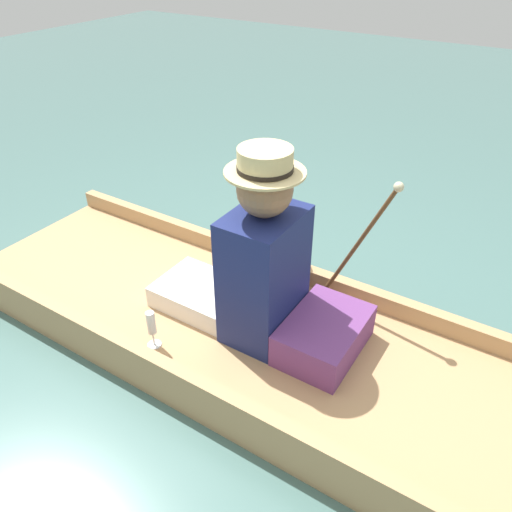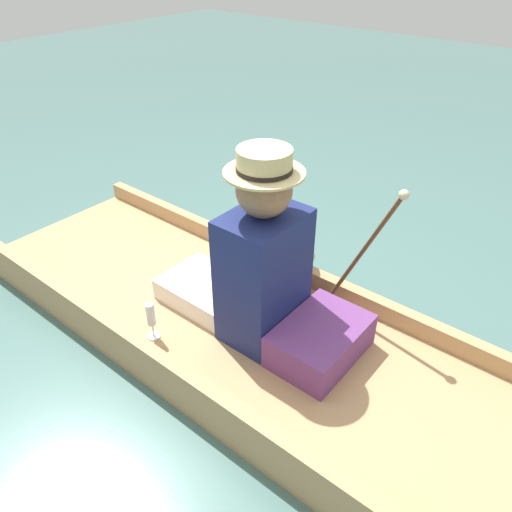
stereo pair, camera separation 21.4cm
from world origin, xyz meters
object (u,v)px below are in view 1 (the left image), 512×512
object	(u,v)px
teddy_bear	(288,255)
walking_cane	(364,236)
wine_glass	(152,326)
seated_person	(252,264)

from	to	relation	value
teddy_bear	walking_cane	size ratio (longest dim) A/B	0.59
wine_glass	walking_cane	xyz separation A→B (m)	(0.72, -0.66, 0.31)
seated_person	walking_cane	distance (m)	0.52
teddy_bear	seated_person	bearing A→B (deg)	-178.51
wine_glass	walking_cane	size ratio (longest dim) A/B	0.27
teddy_bear	wine_glass	xyz separation A→B (m)	(-0.71, 0.29, -0.08)
seated_person	teddy_bear	xyz separation A→B (m)	(0.35, 0.01, -0.15)
seated_person	wine_glass	size ratio (longest dim) A/B	4.68
wine_glass	seated_person	bearing A→B (deg)	-40.11
teddy_bear	wine_glass	size ratio (longest dim) A/B	2.21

